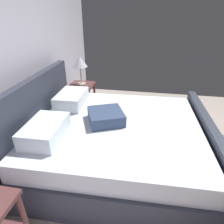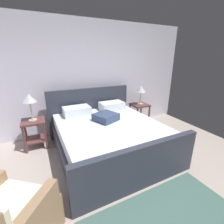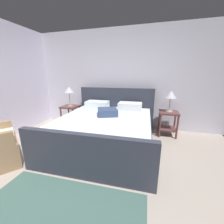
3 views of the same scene
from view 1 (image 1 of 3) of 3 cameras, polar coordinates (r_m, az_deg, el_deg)
ground_plane at (r=3.04m, az=29.12°, el=-13.99°), size 5.03×5.22×0.02m
wall_back at (r=2.74m, az=-26.69°, el=14.01°), size 5.15×0.12×2.64m
bed at (r=2.53m, az=0.48°, el=-8.46°), size 2.07×2.27×1.12m
nightstand_right at (r=3.82m, az=-8.68°, el=5.26°), size 0.44×0.44×0.60m
table_lamp_right at (r=3.64m, az=-9.36°, el=13.98°), size 0.26×0.26×0.51m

